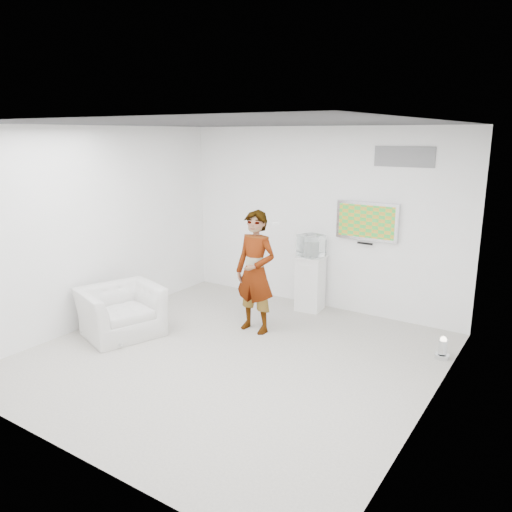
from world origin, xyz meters
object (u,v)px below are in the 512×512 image
at_px(pedestal, 310,283).
at_px(floor_uplight, 443,348).
at_px(armchair, 121,311).
at_px(person, 255,272).
at_px(tv, 367,221).

distance_m(pedestal, floor_uplight, 2.47).
height_order(armchair, pedestal, pedestal).
distance_m(person, pedestal, 1.37).
relative_size(person, armchair, 1.66).
bearing_deg(armchair, tv, -25.28).
relative_size(tv, floor_uplight, 3.46).
distance_m(person, floor_uplight, 2.75).
relative_size(tv, person, 0.55).
bearing_deg(person, pedestal, 81.63).
relative_size(tv, armchair, 0.91).
bearing_deg(floor_uplight, person, -168.41).
relative_size(pedestal, floor_uplight, 3.20).
bearing_deg(pedestal, floor_uplight, -17.51).
bearing_deg(tv, armchair, -134.50).
xyz_separation_m(person, armchair, (-1.57, -1.20, -0.55)).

